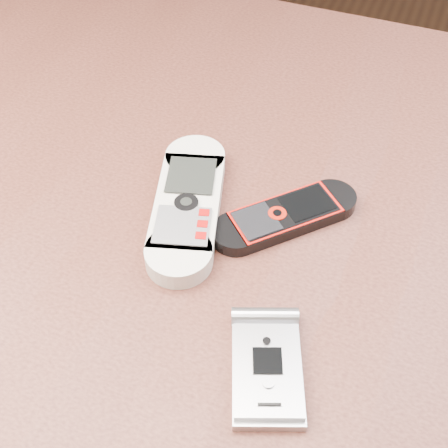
# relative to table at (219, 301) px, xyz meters

# --- Properties ---
(table) EXTENTS (1.20, 0.80, 0.75)m
(table) POSITION_rel_table_xyz_m (0.00, 0.00, 0.00)
(table) COLOR black
(table) RESTS_ON ground
(nokia_white) EXTENTS (0.10, 0.18, 0.02)m
(nokia_white) POSITION_rel_table_xyz_m (-0.03, 0.01, 0.12)
(nokia_white) COLOR beige
(nokia_white) RESTS_ON table
(nokia_black_red) EXTENTS (0.13, 0.13, 0.01)m
(nokia_black_red) POSITION_rel_table_xyz_m (0.05, 0.03, 0.11)
(nokia_black_red) COLOR black
(nokia_black_red) RESTS_ON table
(motorola_razr) EXTENTS (0.08, 0.11, 0.01)m
(motorola_razr) POSITION_rel_table_xyz_m (0.08, -0.12, 0.11)
(motorola_razr) COLOR #B7B7BC
(motorola_razr) RESTS_ON table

